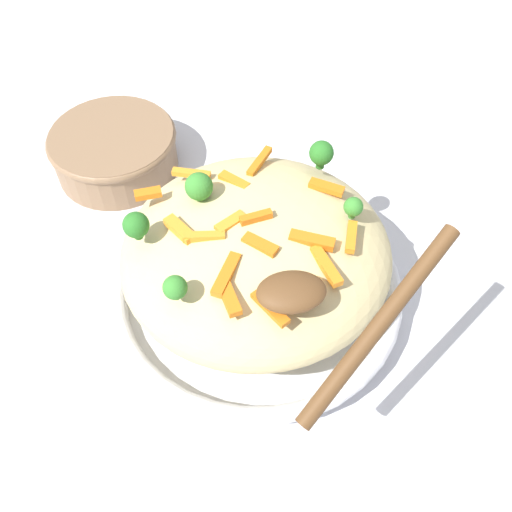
# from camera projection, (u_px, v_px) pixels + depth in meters

# --- Properties ---
(ground_plane) EXTENTS (2.40, 2.40, 0.00)m
(ground_plane) POSITION_uv_depth(u_px,v_px,m) (256.00, 301.00, 0.59)
(ground_plane) COLOR silver
(serving_bowl) EXTENTS (0.30, 0.30, 0.04)m
(serving_bowl) POSITION_uv_depth(u_px,v_px,m) (256.00, 290.00, 0.58)
(serving_bowl) COLOR silver
(serving_bowl) RESTS_ON ground_plane
(pasta_mound) EXTENTS (0.26, 0.25, 0.09)m
(pasta_mound) POSITION_uv_depth(u_px,v_px,m) (256.00, 253.00, 0.53)
(pasta_mound) COLOR #DBC689
(pasta_mound) RESTS_ON serving_bowl
(carrot_piece_0) EXTENTS (0.03, 0.03, 0.01)m
(carrot_piece_0) POSITION_uv_depth(u_px,v_px,m) (231.00, 222.00, 0.49)
(carrot_piece_0) COLOR orange
(carrot_piece_0) RESTS_ON pasta_mound
(carrot_piece_1) EXTENTS (0.04, 0.02, 0.01)m
(carrot_piece_1) POSITION_uv_depth(u_px,v_px,m) (191.00, 173.00, 0.53)
(carrot_piece_1) COLOR orange
(carrot_piece_1) RESTS_ON pasta_mound
(carrot_piece_2) EXTENTS (0.03, 0.04, 0.01)m
(carrot_piece_2) POSITION_uv_depth(u_px,v_px,m) (226.00, 274.00, 0.46)
(carrot_piece_2) COLOR orange
(carrot_piece_2) RESTS_ON pasta_mound
(carrot_piece_3) EXTENTS (0.03, 0.03, 0.01)m
(carrot_piece_3) POSITION_uv_depth(u_px,v_px,m) (234.00, 181.00, 0.53)
(carrot_piece_3) COLOR orange
(carrot_piece_3) RESTS_ON pasta_mound
(carrot_piece_4) EXTENTS (0.02, 0.03, 0.01)m
(carrot_piece_4) POSITION_uv_depth(u_px,v_px,m) (230.00, 299.00, 0.44)
(carrot_piece_4) COLOR orange
(carrot_piece_4) RESTS_ON pasta_mound
(carrot_piece_5) EXTENTS (0.03, 0.04, 0.01)m
(carrot_piece_5) POSITION_uv_depth(u_px,v_px,m) (275.00, 308.00, 0.44)
(carrot_piece_5) COLOR orange
(carrot_piece_5) RESTS_ON pasta_mound
(carrot_piece_6) EXTENTS (0.03, 0.01, 0.01)m
(carrot_piece_6) POSITION_uv_depth(u_px,v_px,m) (255.00, 216.00, 0.49)
(carrot_piece_6) COLOR orange
(carrot_piece_6) RESTS_ON pasta_mound
(carrot_piece_7) EXTENTS (0.04, 0.01, 0.01)m
(carrot_piece_7) POSITION_uv_depth(u_px,v_px,m) (204.00, 237.00, 0.48)
(carrot_piece_7) COLOR orange
(carrot_piece_7) RESTS_ON pasta_mound
(carrot_piece_8) EXTENTS (0.03, 0.01, 0.01)m
(carrot_piece_8) POSITION_uv_depth(u_px,v_px,m) (148.00, 193.00, 0.52)
(carrot_piece_8) COLOR orange
(carrot_piece_8) RESTS_ON pasta_mound
(carrot_piece_9) EXTENTS (0.03, 0.04, 0.01)m
(carrot_piece_9) POSITION_uv_depth(u_px,v_px,m) (259.00, 161.00, 0.54)
(carrot_piece_9) COLOR orange
(carrot_piece_9) RESTS_ON pasta_mound
(carrot_piece_10) EXTENTS (0.02, 0.04, 0.01)m
(carrot_piece_10) POSITION_uv_depth(u_px,v_px,m) (326.00, 266.00, 0.47)
(carrot_piece_10) COLOR orange
(carrot_piece_10) RESTS_ON pasta_mound
(carrot_piece_11) EXTENTS (0.03, 0.03, 0.01)m
(carrot_piece_11) POSITION_uv_depth(u_px,v_px,m) (326.00, 187.00, 0.52)
(carrot_piece_11) COLOR orange
(carrot_piece_11) RESTS_ON pasta_mound
(carrot_piece_12) EXTENTS (0.03, 0.03, 0.01)m
(carrot_piece_12) POSITION_uv_depth(u_px,v_px,m) (180.00, 231.00, 0.49)
(carrot_piece_12) COLOR orange
(carrot_piece_12) RESTS_ON pasta_mound
(carrot_piece_13) EXTENTS (0.02, 0.03, 0.01)m
(carrot_piece_13) POSITION_uv_depth(u_px,v_px,m) (351.00, 237.00, 0.48)
(carrot_piece_13) COLOR orange
(carrot_piece_13) RESTS_ON pasta_mound
(carrot_piece_14) EXTENTS (0.04, 0.03, 0.01)m
(carrot_piece_14) POSITION_uv_depth(u_px,v_px,m) (312.00, 240.00, 0.48)
(carrot_piece_14) COLOR orange
(carrot_piece_14) RESTS_ON pasta_mound
(carrot_piece_15) EXTENTS (0.03, 0.03, 0.01)m
(carrot_piece_15) POSITION_uv_depth(u_px,v_px,m) (258.00, 245.00, 0.47)
(carrot_piece_15) COLOR orange
(carrot_piece_15) RESTS_ON pasta_mound
(broccoli_floret_0) EXTENTS (0.02, 0.02, 0.03)m
(broccoli_floret_0) POSITION_uv_depth(u_px,v_px,m) (136.00, 229.00, 0.47)
(broccoli_floret_0) COLOR #296820
(broccoli_floret_0) RESTS_ON pasta_mound
(broccoli_floret_1) EXTENTS (0.02, 0.02, 0.02)m
(broccoli_floret_1) POSITION_uv_depth(u_px,v_px,m) (353.00, 205.00, 0.49)
(broccoli_floret_1) COLOR #377928
(broccoli_floret_1) RESTS_ON pasta_mound
(broccoli_floret_2) EXTENTS (0.02, 0.02, 0.02)m
(broccoli_floret_2) POSITION_uv_depth(u_px,v_px,m) (175.00, 288.00, 0.44)
(broccoli_floret_2) COLOR #377928
(broccoli_floret_2) RESTS_ON pasta_mound
(broccoli_floret_3) EXTENTS (0.03, 0.03, 0.03)m
(broccoli_floret_3) POSITION_uv_depth(u_px,v_px,m) (199.00, 187.00, 0.50)
(broccoli_floret_3) COLOR #377928
(broccoli_floret_3) RESTS_ON pasta_mound
(broccoli_floret_4) EXTENTS (0.02, 0.02, 0.03)m
(broccoli_floret_4) POSITION_uv_depth(u_px,v_px,m) (321.00, 153.00, 0.53)
(broccoli_floret_4) COLOR #296820
(broccoli_floret_4) RESTS_ON pasta_mound
(serving_spoon) EXTENTS (0.14, 0.13, 0.09)m
(serving_spoon) POSITION_uv_depth(u_px,v_px,m) (321.00, 303.00, 0.41)
(serving_spoon) COLOR brown
(serving_spoon) RESTS_ON pasta_mound
(companion_bowl) EXTENTS (0.16, 0.16, 0.06)m
(companion_bowl) POSITION_uv_depth(u_px,v_px,m) (114.00, 149.00, 0.69)
(companion_bowl) COLOR #8C6B4C
(companion_bowl) RESTS_ON ground_plane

